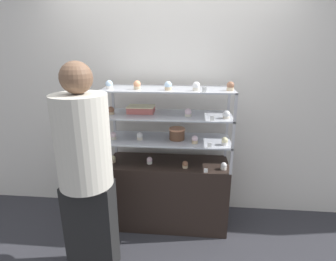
{
  "coord_description": "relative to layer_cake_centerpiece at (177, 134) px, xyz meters",
  "views": [
    {
      "loc": [
        0.23,
        -2.45,
        1.84
      ],
      "look_at": [
        0.0,
        0.0,
        1.06
      ],
      "focal_mm": 28.0,
      "sensor_mm": 36.0,
      "label": 1
    }
  ],
  "objects": [
    {
      "name": "cupcake_5",
      "position": [
        -0.36,
        -0.05,
        -0.02
      ],
      "size": [
        0.06,
        0.06,
        0.08
      ],
      "color": "beige",
      "rests_on": "display_riser_lower"
    },
    {
      "name": "cupcake_14",
      "position": [
        0.17,
        -0.12,
        0.48
      ],
      "size": [
        0.07,
        0.07,
        0.08
      ],
      "color": "beige",
      "rests_on": "display_riser_upper"
    },
    {
      "name": "cupcake_6",
      "position": [
        0.18,
        -0.1,
        -0.02
      ],
      "size": [
        0.06,
        0.06,
        0.08
      ],
      "color": "#CCB28C",
      "rests_on": "display_riser_lower"
    },
    {
      "name": "cupcake_2",
      "position": [
        0.09,
        -0.12,
        -0.28
      ],
      "size": [
        0.06,
        0.06,
        0.07
      ],
      "color": "#CCB28C",
      "rests_on": "display_base"
    },
    {
      "name": "cupcake_8",
      "position": [
        -0.64,
        -0.04,
        0.23
      ],
      "size": [
        0.07,
        0.07,
        0.07
      ],
      "color": "#CCB28C",
      "rests_on": "display_riser_middle"
    },
    {
      "name": "cupcake_3",
      "position": [
        0.46,
        -0.12,
        -0.28
      ],
      "size": [
        0.06,
        0.06,
        0.07
      ],
      "color": "white",
      "rests_on": "display_base"
    },
    {
      "name": "cupcake_11",
      "position": [
        -0.63,
        -0.09,
        0.48
      ],
      "size": [
        0.07,
        0.07,
        0.08
      ],
      "color": "white",
      "rests_on": "display_riser_upper"
    },
    {
      "name": "price_tag_2",
      "position": [
        0.32,
        -0.21,
        0.22
      ],
      "size": [
        0.04,
        0.0,
        0.04
      ],
      "color": "white",
      "rests_on": "display_riser_middle"
    },
    {
      "name": "sheet_cake_frosted",
      "position": [
        -0.36,
        0.05,
        0.23
      ],
      "size": [
        0.26,
        0.18,
        0.07
      ],
      "color": "#C66660",
      "rests_on": "display_riser_middle"
    },
    {
      "name": "price_tag_0",
      "position": [
        0.29,
        -0.21,
        -0.29
      ],
      "size": [
        0.04,
        0.0,
        0.04
      ],
      "color": "white",
      "rests_on": "display_base"
    },
    {
      "name": "cupcake_13",
      "position": [
        -0.08,
        -0.11,
        0.48
      ],
      "size": [
        0.07,
        0.07,
        0.08
      ],
      "color": "#CCB28C",
      "rests_on": "display_riser_upper"
    },
    {
      "name": "cupcake_4",
      "position": [
        -0.63,
        -0.06,
        -0.02
      ],
      "size": [
        0.06,
        0.06,
        0.08
      ],
      "color": "beige",
      "rests_on": "display_riser_lower"
    },
    {
      "name": "cupcake_0",
      "position": [
        -0.65,
        -0.05,
        -0.28
      ],
      "size": [
        0.06,
        0.06,
        0.07
      ],
      "color": "#CCB28C",
      "rests_on": "display_base"
    },
    {
      "name": "layer_cake_centerpiece",
      "position": [
        0.0,
        0.0,
        0.0
      ],
      "size": [
        0.16,
        0.16,
        0.11
      ],
      "color": "brown",
      "rests_on": "display_riser_lower"
    },
    {
      "name": "cupcake_1",
      "position": [
        -0.27,
        -0.05,
        -0.28
      ],
      "size": [
        0.06,
        0.06,
        0.07
      ],
      "color": "white",
      "rests_on": "display_base"
    },
    {
      "name": "customer_figure",
      "position": [
        -0.67,
        -0.68,
        -0.09
      ],
      "size": [
        0.41,
        0.41,
        1.76
      ],
      "color": "black",
      "rests_on": "ground_plane"
    },
    {
      "name": "cupcake_9",
      "position": [
        0.11,
        -0.05,
        0.23
      ],
      "size": [
        0.07,
        0.07,
        0.07
      ],
      "color": "beige",
      "rests_on": "display_riser_middle"
    },
    {
      "name": "cupcake_15",
      "position": [
        0.47,
        -0.08,
        0.48
      ],
      "size": [
        0.07,
        0.07,
        0.08
      ],
      "color": "#CCB28C",
      "rests_on": "display_riser_upper"
    },
    {
      "name": "back_wall",
      "position": [
        -0.09,
        0.37,
        0.27
      ],
      "size": [
        8.0,
        0.05,
        2.6
      ],
      "color": "silver",
      "rests_on": "ground_plane"
    },
    {
      "name": "display_riser_middle",
      "position": [
        -0.09,
        -0.0,
        0.18
      ],
      "size": [
        1.23,
        0.45,
        0.25
      ],
      "color": "#B7B7BC",
      "rests_on": "display_riser_lower"
    },
    {
      "name": "display_base",
      "position": [
        -0.09,
        -0.0,
        -0.67
      ],
      "size": [
        1.23,
        0.45,
        0.72
      ],
      "color": "black",
      "rests_on": "ground_plane"
    },
    {
      "name": "display_riser_lower",
      "position": [
        -0.09,
        -0.0,
        -0.07
      ],
      "size": [
        1.23,
        0.45,
        0.25
      ],
      "color": "#B7B7BC",
      "rests_on": "display_base"
    },
    {
      "name": "price_tag_3",
      "position": [
        0.24,
        -0.21,
        0.47
      ],
      "size": [
        0.04,
        0.0,
        0.04
      ],
      "color": "white",
      "rests_on": "display_riser_upper"
    },
    {
      "name": "display_riser_upper",
      "position": [
        -0.09,
        -0.0,
        0.43
      ],
      "size": [
        1.23,
        0.45,
        0.25
      ],
      "color": "#B7B7BC",
      "rests_on": "display_riser_middle"
    },
    {
      "name": "cupcake_7",
      "position": [
        0.45,
        -0.12,
        -0.02
      ],
      "size": [
        0.06,
        0.06,
        0.08
      ],
      "color": "white",
      "rests_on": "display_riser_lower"
    },
    {
      "name": "ground_plane",
      "position": [
        -0.09,
        -0.0,
        -1.03
      ],
      "size": [
        20.0,
        20.0,
        0.0
      ],
      "primitive_type": "plane",
      "color": "#2D2D33"
    },
    {
      "name": "cupcake_12",
      "position": [
        -0.37,
        -0.08,
        0.48
      ],
      "size": [
        0.07,
        0.07,
        0.08
      ],
      "color": "#CCB28C",
      "rests_on": "display_riser_upper"
    },
    {
      "name": "price_tag_1",
      "position": [
        0.31,
        -0.21,
        -0.04
      ],
      "size": [
        0.04,
        0.0,
        0.04
      ],
      "color": "white",
      "rests_on": "display_riser_lower"
    },
    {
      "name": "cupcake_10",
      "position": [
        0.45,
        -0.1,
        0.23
      ],
      "size": [
        0.07,
        0.07,
        0.07
      ],
      "color": "beige",
      "rests_on": "display_riser_middle"
    }
  ]
}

